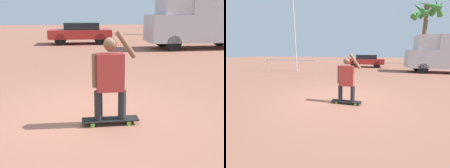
# 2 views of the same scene
# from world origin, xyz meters

# --- Properties ---
(ground_plane) EXTENTS (80.00, 80.00, 0.00)m
(ground_plane) POSITION_xyz_m (0.00, 0.00, 0.00)
(ground_plane) COLOR #935B47
(skateboard) EXTENTS (0.98, 0.24, 0.09)m
(skateboard) POSITION_xyz_m (0.36, -0.44, 0.08)
(skateboard) COLOR black
(skateboard) RESTS_ON ground_plane
(person_skateboarder) EXTENTS (0.74, 0.22, 1.52)m
(person_skateboarder) POSITION_xyz_m (0.36, -0.44, 0.88)
(person_skateboarder) COLOR #28282D
(person_skateboarder) RESTS_ON skateboard
(camper_van) EXTENTS (5.73, 2.10, 2.91)m
(camper_van) POSITION_xyz_m (6.48, 8.73, 1.58)
(camper_van) COLOR black
(camper_van) RESTS_ON ground_plane
(parked_car_red) EXTENTS (3.87, 1.73, 1.32)m
(parked_car_red) POSITION_xyz_m (-0.08, 11.71, 0.72)
(parked_car_red) COLOR black
(parked_car_red) RESTS_ON ground_plane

